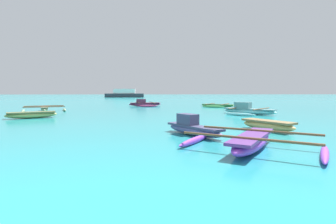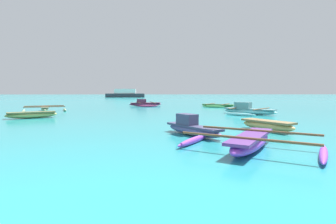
# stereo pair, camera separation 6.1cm
# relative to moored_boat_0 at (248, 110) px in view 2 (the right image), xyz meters

# --- Properties ---
(moored_boat_0) EXTENTS (3.65, 3.69, 0.86)m
(moored_boat_0) POSITION_rel_moored_boat_0_xyz_m (0.00, 0.00, 0.00)
(moored_boat_0) COLOR #87DDE3
(moored_boat_0) RESTS_ON ground_plane
(moored_boat_1) EXTENTS (3.62, 4.70, 0.76)m
(moored_boat_1) POSITION_rel_moored_boat_0_xyz_m (-7.93, 10.73, -0.03)
(moored_boat_1) COLOR #8E2D59
(moored_boat_1) RESTS_ON ground_plane
(moored_boat_2) EXTENTS (2.04, 2.80, 0.78)m
(moored_boat_2) POSITION_rel_moored_boat_0_xyz_m (-5.11, -8.60, -0.01)
(moored_boat_2) COLOR #595996
(moored_boat_2) RESTS_ON ground_plane
(moored_boat_3) EXTENTS (1.86, 2.47, 0.43)m
(moored_boat_3) POSITION_rel_moored_boat_0_xyz_m (-1.81, -7.61, -0.05)
(moored_boat_3) COLOR tan
(moored_boat_3) RESTS_ON ground_plane
(moored_boat_4) EXTENTS (3.55, 3.80, 0.34)m
(moored_boat_4) POSITION_rel_moored_boat_0_xyz_m (-0.17, 8.77, -0.13)
(moored_boat_4) COLOR #54B05F
(moored_boat_4) RESTS_ON ground_plane
(moored_boat_5) EXTENTS (2.87, 1.93, 0.39)m
(moored_boat_5) POSITION_rel_moored_boat_0_xyz_m (-14.14, -2.18, -0.07)
(moored_boat_5) COLOR #A1A85D
(moored_boat_5) RESTS_ON ground_plane
(moored_boat_6) EXTENTS (4.32, 3.85, 0.48)m
(moored_boat_6) POSITION_rel_moored_boat_0_xyz_m (-3.75, -11.14, -0.06)
(moored_boat_6) COLOR purple
(moored_boat_6) RESTS_ON ground_plane
(moored_boat_7) EXTENTS (3.78, 3.21, 0.45)m
(moored_boat_7) POSITION_rel_moored_boat_0_xyz_m (-15.60, 3.07, -0.08)
(moored_boat_7) COLOR #89A779
(moored_boat_7) RESTS_ON ground_plane
(distant_ferry) EXTENTS (9.81, 2.16, 2.16)m
(distant_ferry) POSITION_rel_moored_boat_0_xyz_m (-15.01, 49.33, 0.59)
(distant_ferry) COLOR #2D333D
(distant_ferry) RESTS_ON ground_plane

